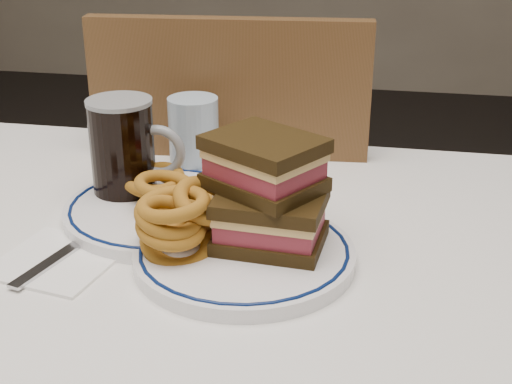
% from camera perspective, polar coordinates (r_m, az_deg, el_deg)
% --- Properties ---
extents(dining_table, '(1.27, 0.87, 0.75)m').
position_cam_1_polar(dining_table, '(0.98, -14.50, -9.54)').
color(dining_table, white).
rests_on(dining_table, floor).
extents(chair_far, '(0.49, 0.49, 0.97)m').
position_cam_1_polar(chair_far, '(1.39, -1.29, -3.69)').
color(chair_far, '#422D15').
rests_on(chair_far, floor).
extents(main_plate, '(0.26, 0.26, 0.02)m').
position_cam_1_polar(main_plate, '(0.85, -0.95, -4.97)').
color(main_plate, white).
rests_on(main_plate, dining_table).
extents(reuben_sandwich, '(0.16, 0.15, 0.13)m').
position_cam_1_polar(reuben_sandwich, '(0.84, 0.92, 0.02)').
color(reuben_sandwich, black).
rests_on(reuben_sandwich, main_plate).
extents(onion_rings_main, '(0.13, 0.13, 0.11)m').
position_cam_1_polar(onion_rings_main, '(0.84, -6.26, -2.20)').
color(onion_rings_main, brown).
rests_on(onion_rings_main, main_plate).
extents(ketchup_ramekin, '(0.05, 0.05, 0.03)m').
position_cam_1_polar(ketchup_ramekin, '(0.93, -1.84, -0.66)').
color(ketchup_ramekin, silver).
rests_on(ketchup_ramekin, main_plate).
extents(beer_mug, '(0.13, 0.09, 0.15)m').
position_cam_1_polar(beer_mug, '(1.00, -10.45, 3.25)').
color(beer_mug, black).
rests_on(beer_mug, dining_table).
extents(water_glass, '(0.08, 0.08, 0.12)m').
position_cam_1_polar(water_glass, '(1.09, -4.99, 4.47)').
color(water_glass, '#A2BBD1').
rests_on(water_glass, dining_table).
extents(far_plate, '(0.27, 0.27, 0.02)m').
position_cam_1_polar(far_plate, '(0.97, -7.39, -1.41)').
color(far_plate, white).
rests_on(far_plate, dining_table).
extents(onion_rings_far, '(0.14, 0.13, 0.06)m').
position_cam_1_polar(onion_rings_far, '(0.96, -7.30, 0.36)').
color(onion_rings_far, brown).
rests_on(onion_rings_far, far_plate).
extents(napkin_fork, '(0.15, 0.18, 0.01)m').
position_cam_1_polar(napkin_fork, '(0.89, -15.42, -5.16)').
color(napkin_fork, white).
rests_on(napkin_fork, dining_table).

